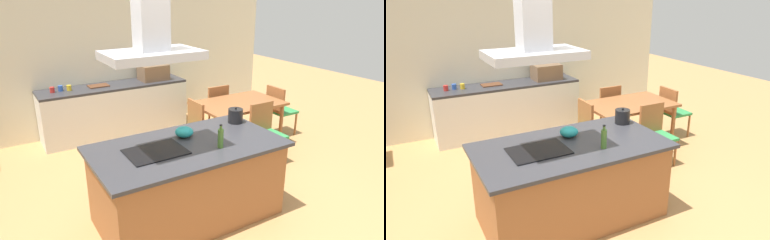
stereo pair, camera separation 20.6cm
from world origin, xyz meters
The scene contains 19 objects.
ground centered at (0.00, 1.50, 0.00)m, with size 16.00×16.00×0.00m, color tan.
wall_back centered at (0.00, 3.25, 1.35)m, with size 7.20×0.10×2.70m, color silver.
kitchen_island centered at (0.00, 0.00, 0.45)m, with size 2.07×1.11×0.90m.
cooktop centered at (-0.38, 0.00, 0.91)m, with size 0.60×0.44×0.01m, color black.
tea_kettle centered at (0.86, 0.28, 0.99)m, with size 0.24×0.18×0.20m.
olive_oil_bottle centered at (0.26, -0.24, 1.01)m, with size 0.06×0.06×0.26m.
mixing_bowl centered at (0.08, 0.21, 0.96)m, with size 0.21×0.21×0.11m, color teal.
back_counter centered at (0.19, 2.88, 0.45)m, with size 2.56×0.62×0.90m.
countertop_microwave centered at (0.96, 2.88, 1.04)m, with size 0.50×0.38×0.28m, color brown.
coffee_mug_red centered at (-0.83, 2.92, 0.95)m, with size 0.08×0.08×0.09m, color red.
coffee_mug_blue centered at (-0.69, 2.95, 0.95)m, with size 0.08×0.08×0.09m, color #2D56B2.
coffee_mug_yellow centered at (-0.56, 2.90, 0.95)m, with size 0.08×0.08×0.09m, color gold.
cutting_board centered at (-0.07, 2.93, 0.91)m, with size 0.34×0.24×0.02m, color #59331E.
dining_table centered at (1.73, 1.33, 0.67)m, with size 1.40×0.90×0.75m.
chair_facing_back_wall centered at (1.73, 2.00, 0.51)m, with size 0.42×0.42×0.89m.
chair_at_left_end centered at (0.82, 1.33, 0.51)m, with size 0.42×0.42×0.89m.
chair_at_right_end centered at (2.65, 1.33, 0.51)m, with size 0.42×0.42×0.89m.
chair_facing_island centered at (1.73, 0.66, 0.51)m, with size 0.42×0.42×0.89m.
range_hood centered at (-0.38, 0.00, 2.10)m, with size 0.90×0.55×0.78m.
Camera 2 is at (-1.59, -3.13, 2.45)m, focal length 33.47 mm.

